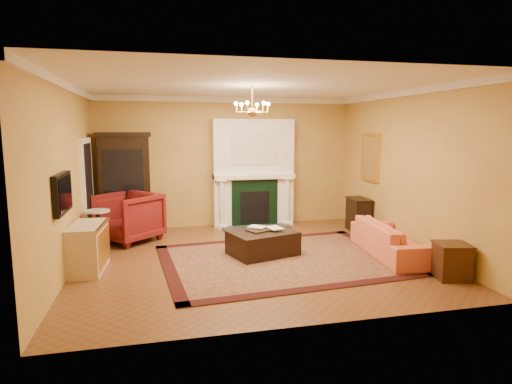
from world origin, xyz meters
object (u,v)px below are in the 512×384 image
object	(u,v)px
china_cabinet	(125,185)
leather_ottoman	(263,243)
console_table	(358,215)
wingback_armchair	(128,215)
commode	(88,248)
coral_sofa	(392,234)
pedestal_table	(98,228)
end_table	(452,262)

from	to	relation	value
china_cabinet	leather_ottoman	distance (m)	3.56
china_cabinet	leather_ottoman	xyz separation A→B (m)	(2.52, -2.37, -0.83)
console_table	leather_ottoman	size ratio (longest dim) A/B	0.63
wingback_armchair	console_table	bearing A→B (deg)	45.36
leather_ottoman	wingback_armchair	bearing A→B (deg)	130.06
commode	coral_sofa	world-z (taller)	coral_sofa
wingback_armchair	commode	distance (m)	1.85
coral_sofa	leather_ottoman	size ratio (longest dim) A/B	1.85
wingback_armchair	pedestal_table	size ratio (longest dim) A/B	1.38
commode	leather_ottoman	world-z (taller)	commode
commode	china_cabinet	bearing A→B (deg)	84.39
coral_sofa	console_table	bearing A→B (deg)	-2.78
china_cabinet	commode	xyz separation A→B (m)	(-0.43, -2.57, -0.67)
china_cabinet	console_table	xyz separation A→B (m)	(5.08, -1.00, -0.70)
end_table	console_table	bearing A→B (deg)	88.94
wingback_armchair	pedestal_table	bearing A→B (deg)	-78.20
commode	wingback_armchair	bearing A→B (deg)	77.23
end_table	coral_sofa	bearing A→B (deg)	100.38
pedestal_table	coral_sofa	distance (m)	5.38
china_cabinet	leather_ottoman	world-z (taller)	china_cabinet
pedestal_table	coral_sofa	xyz separation A→B (m)	(5.18, -1.44, -0.05)
commode	coral_sofa	size ratio (longest dim) A/B	0.49
china_cabinet	wingback_armchair	bearing A→B (deg)	-87.41
commode	console_table	xyz separation A→B (m)	(5.51, 1.57, -0.03)
coral_sofa	console_table	distance (m)	1.95
coral_sofa	end_table	world-z (taller)	coral_sofa
china_cabinet	leather_ottoman	size ratio (longest dim) A/B	1.87
china_cabinet	coral_sofa	world-z (taller)	china_cabinet
commode	leather_ottoman	distance (m)	2.96
china_cabinet	commode	size ratio (longest dim) A/B	2.06
end_table	console_table	distance (m)	3.23
commode	coral_sofa	xyz separation A→B (m)	(5.21, -0.36, 0.03)
china_cabinet	pedestal_table	world-z (taller)	china_cabinet
china_cabinet	end_table	size ratio (longest dim) A/B	4.01
pedestal_table	end_table	xyz separation A→B (m)	(5.42, -2.74, -0.20)
coral_sofa	leather_ottoman	xyz separation A→B (m)	(-2.26, 0.56, -0.18)
pedestal_table	leather_ottoman	bearing A→B (deg)	-16.90
wingback_armchair	coral_sofa	world-z (taller)	wingback_armchair
leather_ottoman	commode	bearing A→B (deg)	166.83
pedestal_table	end_table	world-z (taller)	pedestal_table
leather_ottoman	console_table	bearing A→B (deg)	11.26
end_table	commode	bearing A→B (deg)	163.04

